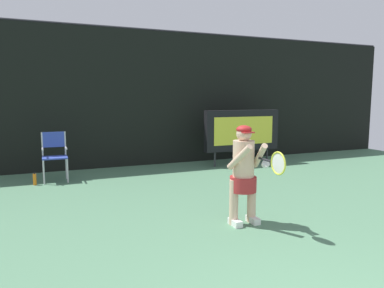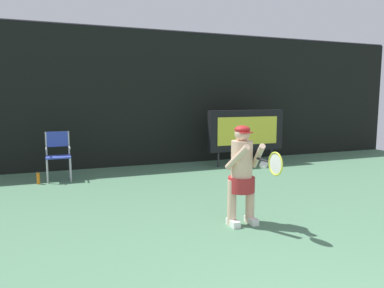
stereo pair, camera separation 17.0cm
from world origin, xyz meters
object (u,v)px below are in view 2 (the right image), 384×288
Objects in this scene: umpire_chair at (58,153)px; tennis_player at (242,171)px; scoreboard at (246,131)px; water_bottle at (38,178)px; tennis_racket at (274,163)px.

tennis_player is (2.43, -3.99, 0.16)m from umpire_chair.
scoreboard is 2.04× the size of umpire_chair.
tennis_racket reaches higher than water_bottle.
tennis_racket is (-2.25, -4.71, 0.05)m from scoreboard.
scoreboard is at bearing 4.04° from water_bottle.
water_bottle is 4.75m from tennis_player.
tennis_racket is (2.57, -4.59, 0.37)m from umpire_chair.
umpire_chair is at bearing 30.56° from water_bottle.
tennis_player reaches higher than tennis_racket.
scoreboard is 5.23m from tennis_racket.
water_bottle is at bearing 127.27° from tennis_player.
umpire_chair is at bearing 121.28° from tennis_player.
tennis_racket is at bearing -55.48° from water_bottle.
umpire_chair reaches higher than water_bottle.
scoreboard is at bearing 1.43° from umpire_chair.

